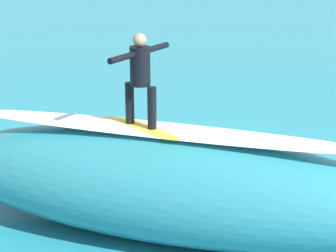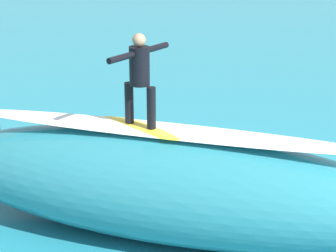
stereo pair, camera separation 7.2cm
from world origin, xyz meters
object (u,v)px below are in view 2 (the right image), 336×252
(surfboard_riding, at_px, (140,128))
(surfboard_paddling, at_px, (188,159))
(buoy_marker, at_px, (1,148))
(surfer_paddling, at_px, (187,154))
(surfer_riding, at_px, (140,73))

(surfboard_riding, bearing_deg, surfboard_paddling, -70.08)
(buoy_marker, bearing_deg, surfboard_paddling, -163.75)
(surfboard_paddling, relative_size, buoy_marker, 2.56)
(surfer_paddling, bearing_deg, buoy_marker, 100.25)
(surfer_paddling, bearing_deg, surfboard_paddling, -0.00)
(surfer_riding, xyz_separation_m, buoy_marker, (4.20, -2.11, -2.64))
(surfboard_paddling, xyz_separation_m, buoy_marker, (4.12, 1.20, 0.23))
(surfboard_riding, distance_m, surfer_paddling, 3.62)
(surfboard_riding, height_order, surfboard_paddling, surfboard_riding)
(surfboard_riding, height_order, surfer_paddling, surfboard_riding)
(surfboard_paddling, bearing_deg, buoy_marker, 102.04)
(surfboard_riding, relative_size, buoy_marker, 2.10)
(surfboard_paddling, height_order, surfer_paddling, surfer_paddling)
(surfboard_riding, height_order, buoy_marker, surfboard_riding)
(surfboard_paddling, distance_m, buoy_marker, 4.29)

